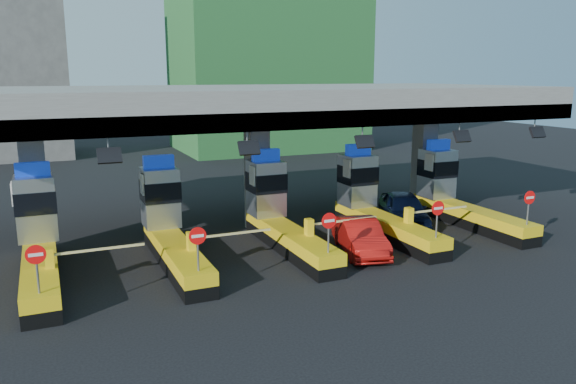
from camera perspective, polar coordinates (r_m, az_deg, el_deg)
name	(u,v)px	position (r m, az deg, el deg)	size (l,w,h in m)	color
ground	(281,245)	(25.59, -0.73, -5.38)	(120.00, 120.00, 0.00)	black
toll_canopy	(257,105)	(27.14, -3.15, 8.78)	(28.00, 12.09, 7.00)	slate
toll_lane_far_left	(38,239)	(23.63, -24.04, -4.37)	(4.43, 8.00, 4.16)	black
toll_lane_left	(168,225)	(24.05, -12.06, -3.31)	(4.43, 8.00, 4.16)	black
toll_lane_center	(278,214)	(25.46, -0.98, -2.20)	(4.43, 8.00, 4.16)	black
toll_lane_right	(373,204)	(27.71, 8.61, -1.17)	(4.43, 8.00, 4.16)	black
toll_lane_far_right	(455,195)	(30.63, 16.56, -0.29)	(4.43, 8.00, 4.16)	black
bg_building_scaffold	(267,9)	(58.95, -2.19, 18.11)	(18.00, 12.00, 28.00)	#1E5926
van	(404,209)	(29.20, 11.69, -1.73)	(1.99, 4.96, 1.69)	black
red_car	(360,236)	(24.44, 7.34, -4.50)	(1.56, 4.48, 1.48)	red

